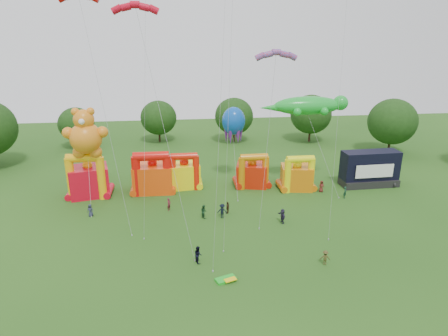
{
  "coord_description": "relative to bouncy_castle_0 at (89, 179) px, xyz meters",
  "views": [
    {
      "loc": [
        -4.05,
        -28.69,
        22.97
      ],
      "look_at": [
        1.41,
        18.0,
        6.83
      ],
      "focal_mm": 32.0,
      "sensor_mm": 36.0,
      "label": 1
    }
  ],
  "objects": [
    {
      "name": "bouncy_castle_3",
      "position": [
        24.42,
        1.14,
        -0.47
      ],
      "size": [
        5.4,
        4.71,
        5.57
      ],
      "color": "red",
      "rests_on": "ground"
    },
    {
      "name": "bouncy_castle_2",
      "position": [
        13.95,
        1.76,
        -0.35
      ],
      "size": [
        4.87,
        4.1,
        5.87
      ],
      "color": "#FFEA0D",
      "rests_on": "ground"
    },
    {
      "name": "spectator_0",
      "position": [
        1.44,
        -7.15,
        -1.76
      ],
      "size": [
        0.93,
        0.71,
        1.68
      ],
      "primitive_type": "imported",
      "rotation": [
        0.0,
        0.0,
        -0.24
      ],
      "color": "#282D44",
      "rests_on": "ground"
    },
    {
      "name": "spectator_1",
      "position": [
        11.63,
        -6.49,
        -1.72
      ],
      "size": [
        0.69,
        0.77,
        1.77
      ],
      "primitive_type": "imported",
      "rotation": [
        0.0,
        0.0,
        1.05
      ],
      "color": "maroon",
      "rests_on": "ground"
    },
    {
      "name": "stage_trailer",
      "position": [
        42.65,
        -0.61,
        0.08
      ],
      "size": [
        8.9,
        3.6,
        5.55
      ],
      "color": "black",
      "rests_on": "ground"
    },
    {
      "name": "spectator_3",
      "position": [
        18.5,
        -9.61,
        -1.62
      ],
      "size": [
        1.37,
        0.93,
        1.96
      ],
      "primitive_type": "imported",
      "rotation": [
        0.0,
        0.0,
        2.97
      ],
      "color": "black",
      "rests_on": "ground"
    },
    {
      "name": "diamond_kites",
      "position": [
        18.73,
        -14.47,
        13.56
      ],
      "size": [
        23.95,
        14.18,
        38.04
      ],
      "color": "red",
      "rests_on": "ground"
    },
    {
      "name": "bouncy_castle_4",
      "position": [
        30.95,
        -0.96,
        -0.43
      ],
      "size": [
        5.13,
        4.37,
        5.69
      ],
      "color": "orange",
      "rests_on": "ground"
    },
    {
      "name": "gecko_kite",
      "position": [
        33.88,
        -0.75,
        5.12
      ],
      "size": [
        13.63,
        9.15,
        13.93
      ],
      "color": "green",
      "rests_on": "ground"
    },
    {
      "name": "bouncy_castle_0",
      "position": [
        0.0,
        0.0,
        0.0
      ],
      "size": [
        6.2,
        5.38,
        6.88
      ],
      "color": "red",
      "rests_on": "ground"
    },
    {
      "name": "spectator_2",
      "position": [
        16.13,
        -9.3,
        -1.71
      ],
      "size": [
        1.02,
        1.09,
        1.79
      ],
      "primitive_type": "imported",
      "rotation": [
        0.0,
        0.0,
        2.08
      ],
      "color": "#193F21",
      "rests_on": "ground"
    },
    {
      "name": "tree_ring",
      "position": [
        16.16,
        -26.95,
        3.66
      ],
      "size": [
        122.78,
        124.87,
        12.07
      ],
      "color": "#352314",
      "rests_on": "ground"
    },
    {
      "name": "spectator_8",
      "position": [
        14.82,
        -19.81,
        -1.66
      ],
      "size": [
        0.97,
        1.1,
        1.89
      ],
      "primitive_type": "imported",
      "rotation": [
        0.0,
        0.0,
        1.9
      ],
      "color": "black",
      "rests_on": "ground"
    },
    {
      "name": "teddy_bear_kite",
      "position": [
        0.76,
        -2.28,
        5.2
      ],
      "size": [
        6.14,
        8.26,
        13.42
      ],
      "color": "orange",
      "rests_on": "ground"
    },
    {
      "name": "folded_kite_bundle",
      "position": [
        17.37,
        -23.38,
        -2.46
      ],
      "size": [
        2.22,
        1.61,
        0.31
      ],
      "color": "green",
      "rests_on": "ground"
    },
    {
      "name": "spectator_9",
      "position": [
        27.86,
        -21.75,
        -1.79
      ],
      "size": [
        1.16,
        0.83,
        1.63
      ],
      "primitive_type": "imported",
      "rotation": [
        0.0,
        0.0,
        2.91
      ],
      "color": "#433E1B",
      "rests_on": "ground"
    },
    {
      "name": "spectator_6",
      "position": [
        34.32,
        -2.56,
        -1.71
      ],
      "size": [
        0.92,
        0.64,
        1.79
      ],
      "primitive_type": "imported",
      "rotation": [
        0.0,
        0.0,
        6.36
      ],
      "color": "#5B201A",
      "rests_on": "ground"
    },
    {
      "name": "parafoil_kites",
      "position": [
        9.51,
        -12.89,
        10.41
      ],
      "size": [
        26.28,
        13.63,
        27.92
      ],
      "color": "red",
      "rests_on": "ground"
    },
    {
      "name": "spectator_7",
      "position": [
        36.9,
        -5.25,
        -1.71
      ],
      "size": [
        0.69,
        0.78,
        1.79
      ],
      "primitive_type": "imported",
      "rotation": [
        0.0,
        0.0,
        1.08
      ],
      "color": "#173929",
      "rests_on": "ground"
    },
    {
      "name": "octopus_kite",
      "position": [
        21.78,
        2.64,
        4.24
      ],
      "size": [
        3.64,
        11.0,
        11.96
      ],
      "color": "#0B48AF",
      "rests_on": "ground"
    },
    {
      "name": "spectator_4",
      "position": [
        19.39,
        -8.33,
        -1.77
      ],
      "size": [
        0.83,
        1.04,
        1.66
      ],
      "primitive_type": "imported",
      "rotation": [
        0.0,
        0.0,
        4.2
      ],
      "color": "#3B2717",
      "rests_on": "ground"
    },
    {
      "name": "spectator_5",
      "position": [
        25.87,
        -11.94,
        -1.65
      ],
      "size": [
        0.88,
        1.85,
        1.91
      ],
      "primitive_type": "imported",
      "rotation": [
        0.0,
        0.0,
        4.9
      ],
      "color": "#272238",
      "rests_on": "ground"
    },
    {
      "name": "bouncy_castle_1",
      "position": [
        9.2,
        0.64,
        -0.1
      ],
      "size": [
        5.82,
        4.69,
        6.62
      ],
      "color": "#F0460D",
      "rests_on": "ground"
    },
    {
      "name": "ground",
      "position": [
        17.34,
        -27.56,
        -2.6
      ],
      "size": [
        160.0,
        160.0,
        0.0
      ],
      "primitive_type": "plane",
      "color": "#1F4914",
      "rests_on": "ground"
    }
  ]
}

